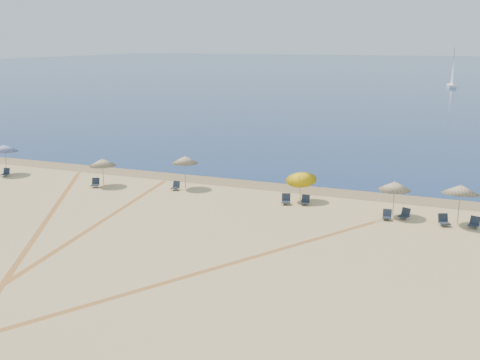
# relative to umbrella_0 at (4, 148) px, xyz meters

# --- Properties ---
(ground) EXTENTS (160.00, 160.00, 0.00)m
(ground) POSITION_rel_umbrella_0_xyz_m (21.27, -19.48, -2.28)
(ground) COLOR tan
(ground) RESTS_ON ground
(ocean) EXTENTS (500.00, 500.00, 0.00)m
(ocean) POSITION_rel_umbrella_0_xyz_m (21.27, 205.52, -2.28)
(ocean) COLOR #0C2151
(ocean) RESTS_ON ground
(wet_sand) EXTENTS (500.00, 500.00, 0.00)m
(wet_sand) POSITION_rel_umbrella_0_xyz_m (21.27, 4.52, -2.28)
(wet_sand) COLOR olive
(wet_sand) RESTS_ON ground
(umbrella_0) EXTENTS (2.34, 2.37, 2.63)m
(umbrella_0) POSITION_rel_umbrella_0_xyz_m (0.00, 0.00, 0.00)
(umbrella_0) COLOR gray
(umbrella_0) RESTS_ON ground
(umbrella_1) EXTENTS (2.09, 2.09, 2.24)m
(umbrella_1) POSITION_rel_umbrella_0_xyz_m (10.03, -0.27, -0.38)
(umbrella_1) COLOR gray
(umbrella_1) RESTS_ON ground
(umbrella_2) EXTENTS (2.03, 2.03, 2.60)m
(umbrella_2) POSITION_rel_umbrella_0_xyz_m (16.38, 1.41, -0.02)
(umbrella_2) COLOR gray
(umbrella_2) RESTS_ON ground
(umbrella_3) EXTENTS (2.18, 2.25, 2.41)m
(umbrella_3) POSITION_rel_umbrella_0_xyz_m (25.66, 1.14, -0.47)
(umbrella_3) COLOR gray
(umbrella_3) RESTS_ON ground
(umbrella_4) EXTENTS (2.09, 2.09, 2.39)m
(umbrella_4) POSITION_rel_umbrella_0_xyz_m (32.21, -0.09, -0.23)
(umbrella_4) COLOR gray
(umbrella_4) RESTS_ON ground
(umbrella_5) EXTENTS (2.27, 2.31, 2.65)m
(umbrella_5) POSITION_rel_umbrella_0_xyz_m (36.17, -0.40, -0.01)
(umbrella_5) COLOR gray
(umbrella_5) RESTS_ON ground
(chair_1) EXTENTS (0.68, 0.75, 0.67)m
(chair_1) POSITION_rel_umbrella_0_xyz_m (0.44, -0.53, -1.99)
(chair_1) COLOR black
(chair_1) RESTS_ON ground
(chair_2) EXTENTS (0.78, 0.84, 0.70)m
(chair_2) POSITION_rel_umbrella_0_xyz_m (9.66, -0.84, -1.97)
(chair_2) COLOR black
(chair_2) RESTS_ON ground
(chair_3) EXTENTS (0.59, 0.68, 0.66)m
(chair_3) POSITION_rel_umbrella_0_xyz_m (15.92, 0.68, -1.99)
(chair_3) COLOR black
(chair_3) RESTS_ON ground
(chair_4) EXTENTS (0.78, 0.85, 0.73)m
(chair_4) POSITION_rel_umbrella_0_xyz_m (24.91, 0.06, -1.96)
(chair_4) COLOR black
(chair_4) RESTS_ON ground
(chair_5) EXTENTS (0.62, 0.71, 0.69)m
(chair_5) POSITION_rel_umbrella_0_xyz_m (26.21, 0.39, -1.98)
(chair_5) COLOR black
(chair_5) RESTS_ON ground
(chair_6) EXTENTS (0.60, 0.69, 0.66)m
(chair_6) POSITION_rel_umbrella_0_xyz_m (31.95, -0.98, -1.99)
(chair_6) COLOR black
(chair_6) RESTS_ON ground
(chair_7) EXTENTS (0.79, 0.84, 0.69)m
(chair_7) POSITION_rel_umbrella_0_xyz_m (32.98, -0.38, -1.98)
(chair_7) COLOR black
(chair_7) RESTS_ON ground
(chair_8) EXTENTS (0.84, 0.89, 0.73)m
(chair_8) POSITION_rel_umbrella_0_xyz_m (35.37, -0.88, -1.96)
(chair_8) COLOR black
(chair_8) RESTS_ON ground
(chair_9) EXTENTS (0.76, 0.82, 0.70)m
(chair_9) POSITION_rel_umbrella_0_xyz_m (37.11, -0.68, -1.98)
(chair_9) COLOR black
(chair_9) RESTS_ON ground
(sailboat_1) EXTENTS (2.45, 6.55, 9.52)m
(sailboat_1) POSITION_rel_umbrella_0_xyz_m (33.25, 111.25, 0.60)
(sailboat_1) COLOR white
(sailboat_1) RESTS_ON ocean
(tire_tracks) EXTENTS (51.16, 43.04, 0.00)m
(tire_tracks) POSITION_rel_umbrella_0_xyz_m (17.25, -11.02, -2.28)
(tire_tracks) COLOR tan
(tire_tracks) RESTS_ON ground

